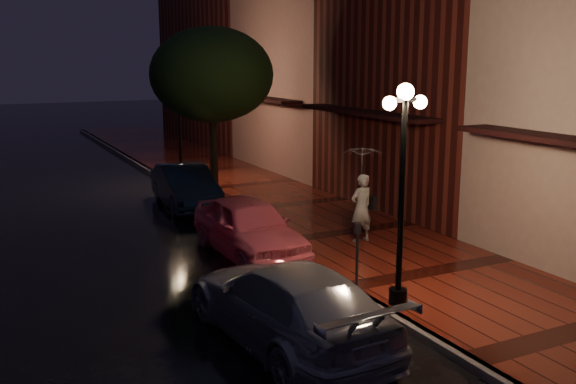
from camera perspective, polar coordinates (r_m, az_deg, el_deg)
ground at (r=16.99m, az=-1.33°, el=-4.95°), size 120.00×120.00×0.00m
sidewalk at (r=18.01m, az=5.15°, el=-3.77°), size 4.50×60.00×0.15m
curb at (r=16.97m, az=-1.33°, el=-4.71°), size 0.25×60.00×0.15m
storefront_mid at (r=21.78m, az=13.51°, el=13.10°), size 5.00×8.00×11.00m
storefront_far at (r=28.38m, az=2.78°, el=11.04°), size 5.00×8.00×9.00m
storefront_extra at (r=37.40m, az=-4.95°, el=11.98°), size 5.00×12.00×10.00m
streetlamp_near at (r=12.37m, az=10.11°, el=0.87°), size 0.96×0.36×4.31m
streetlamp_far at (r=24.91m, az=-9.62°, el=6.39°), size 0.96×0.36×4.31m
street_tree at (r=22.04m, az=-6.75°, el=10.06°), size 4.16×4.16×5.80m
pink_car at (r=16.17m, az=-3.48°, el=-3.12°), size 1.78×4.37×1.48m
navy_car at (r=21.60m, az=-9.09°, el=0.49°), size 1.78×4.38×1.41m
silver_car at (r=11.32m, az=-0.09°, el=-9.91°), size 2.35×5.10×1.45m
woman_with_umbrella at (r=16.74m, az=6.61°, el=1.14°), size 1.05×1.07×2.53m
parking_meter at (r=13.59m, az=6.17°, el=-4.98°), size 0.15×0.12×1.40m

